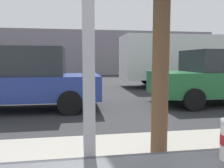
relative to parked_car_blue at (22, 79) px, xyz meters
The scene contains 5 objects.
ground_plane 2.74m from the parked_car_blue, 52.85° to the left, with size 60.00×60.00×0.00m, color #2D2D30.
building_facade_far 16.15m from the parked_car_blue, 84.43° to the left, with size 28.00×1.20×4.33m, color gray.
parked_car_blue is the anchor object (origin of this frame).
parked_car_green 6.13m from the parked_car_blue, ahead, with size 4.20×2.07×1.74m.
box_truck 8.93m from the parked_car_blue, 32.72° to the left, with size 7.27×2.44×2.69m.
Camera 1 is at (-0.06, -0.91, 1.42)m, focal length 36.81 mm.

